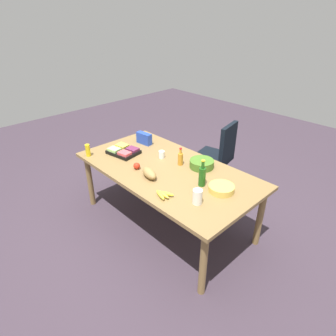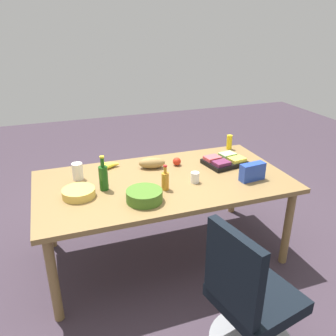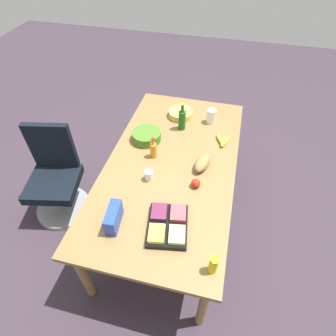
{
  "view_description": "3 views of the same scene",
  "coord_description": "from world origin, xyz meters",
  "views": [
    {
      "loc": [
        2.07,
        -1.94,
        2.34
      ],
      "look_at": [
        0.09,
        -0.07,
        0.83
      ],
      "focal_mm": 30.6,
      "sensor_mm": 36.0,
      "label": 1
    },
    {
      "loc": [
        0.86,
        2.54,
        2.04
      ],
      "look_at": [
        -0.05,
        -0.02,
        0.86
      ],
      "focal_mm": 37.08,
      "sensor_mm": 36.0,
      "label": 2
    },
    {
      "loc": [
        -1.72,
        -0.39,
        2.51
      ],
      "look_at": [
        -0.14,
        -0.0,
        0.84
      ],
      "focal_mm": 29.84,
      "sensor_mm": 36.0,
      "label": 3
    }
  ],
  "objects": [
    {
      "name": "fruit_platter",
      "position": [
        -0.65,
        -0.13,
        0.8
      ],
      "size": [
        0.4,
        0.34,
        0.07
      ],
      "color": "black",
      "rests_on": "conference_table"
    },
    {
      "name": "banana_bunch",
      "position": [
        0.39,
        -0.41,
        0.79
      ],
      "size": [
        0.19,
        0.15,
        0.04
      ],
      "color": "yellow",
      "rests_on": "conference_table"
    },
    {
      "name": "chip_bowl",
      "position": [
        0.72,
        0.07,
        0.8
      ],
      "size": [
        0.29,
        0.29,
        0.06
      ],
      "primitive_type": "cylinder",
      "rotation": [
        0.0,
        0.0,
        0.16
      ],
      "color": "gold",
      "rests_on": "conference_table"
    },
    {
      "name": "mayo_jar",
      "position": [
        0.69,
        -0.25,
        0.84
      ],
      "size": [
        0.11,
        0.11,
        0.14
      ],
      "primitive_type": "cylinder",
      "rotation": [
        0.0,
        0.0,
        0.33
      ],
      "color": "white",
      "rests_on": "conference_table"
    },
    {
      "name": "chip_bag_blue",
      "position": [
        -0.71,
        0.25,
        0.84
      ],
      "size": [
        0.23,
        0.1,
        0.15
      ],
      "primitive_type": "cube",
      "rotation": [
        0.0,
        0.0,
        0.11
      ],
      "color": "#2241AB",
      "rests_on": "conference_table"
    },
    {
      "name": "wine_bottle",
      "position": [
        0.51,
        0.01,
        0.88
      ],
      "size": [
        0.09,
        0.09,
        0.29
      ],
      "color": "#1B5216",
      "rests_on": "conference_table"
    },
    {
      "name": "bread_loaf",
      "position": [
        0.02,
        -0.27,
        0.82
      ],
      "size": [
        0.26,
        0.16,
        0.1
      ],
      "primitive_type": "ellipsoid",
      "rotation": [
        0.0,
        0.0,
        -0.24
      ],
      "color": "olive",
      "rests_on": "conference_table"
    },
    {
      "name": "conference_table",
      "position": [
        0.0,
        0.0,
        0.7
      ],
      "size": [
        2.13,
        1.13,
        0.77
      ],
      "color": "olive",
      "rests_on": "ground"
    },
    {
      "name": "ground_plane",
      "position": [
        0.0,
        0.0,
        0.0
      ],
      "size": [
        10.0,
        10.0,
        0.0
      ],
      "primitive_type": "plane",
      "color": "#3A2E3A"
    },
    {
      "name": "paper_cup",
      "position": [
        -0.23,
        0.14,
        0.81
      ],
      "size": [
        0.08,
        0.08,
        0.09
      ],
      "primitive_type": "cylinder",
      "rotation": [
        0.0,
        0.0,
        0.14
      ],
      "color": "white",
      "rests_on": "conference_table"
    },
    {
      "name": "mustard_bottle",
      "position": [
        -0.89,
        -0.48,
        0.84
      ],
      "size": [
        0.06,
        0.06,
        0.15
      ],
      "primitive_type": "cylinder",
      "rotation": [
        0.0,
        0.0,
        -0.1
      ],
      "color": "yellow",
      "rests_on": "conference_table"
    },
    {
      "name": "apple_red",
      "position": [
        -0.22,
        -0.25,
        0.8
      ],
      "size": [
        0.1,
        0.1,
        0.08
      ],
      "primitive_type": "sphere",
      "rotation": [
        0.0,
        0.0,
        0.32
      ],
      "color": "red",
      "rests_on": "conference_table"
    },
    {
      "name": "dressing_bottle",
      "position": [
        0.05,
        0.18,
        0.85
      ],
      "size": [
        0.07,
        0.07,
        0.21
      ],
      "color": "#C68224",
      "rests_on": "conference_table"
    },
    {
      "name": "salad_bowl",
      "position": [
        0.26,
        0.31,
        0.81
      ],
      "size": [
        0.29,
        0.29,
        0.09
      ],
      "primitive_type": "cylinder",
      "rotation": [
        0.0,
        0.0,
        0.07
      ],
      "color": "#436E22",
      "rests_on": "conference_table"
    },
    {
      "name": "office_chair",
      "position": [
        -0.17,
        1.16,
        0.37
      ],
      "size": [
        0.57,
        0.57,
        0.98
      ],
      "color": "gray",
      "rests_on": "ground"
    }
  ]
}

